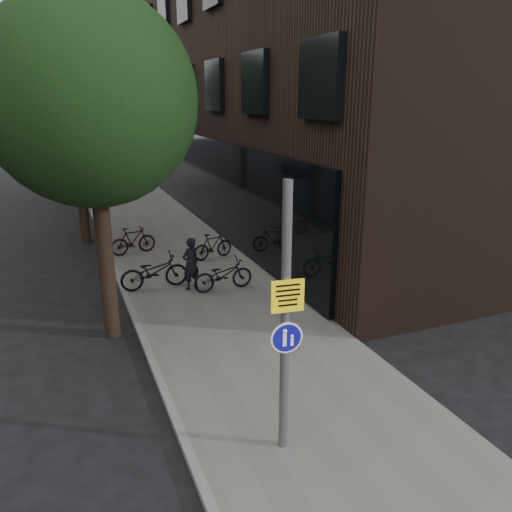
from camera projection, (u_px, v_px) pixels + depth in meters
ground at (297, 419)px, 8.69m from camera, size 120.00×120.00×0.00m
sidewalk at (177, 254)px, 17.60m from camera, size 4.50×60.00×0.12m
curb_edge at (112, 261)px, 16.79m from camera, size 0.15×60.00×0.13m
building_right_dark_brick at (263, 29)px, 28.40m from camera, size 12.00×40.00×18.00m
street_tree_near at (94, 109)px, 10.33m from camera, size 4.40×4.40×7.50m
street_tree_mid at (74, 104)px, 17.84m from camera, size 5.00×5.00×7.80m
street_tree_far at (65, 101)px, 25.79m from camera, size 5.00×5.00×7.80m
signpost at (285, 322)px, 7.23m from camera, size 0.49×0.14×4.20m
pedestrian at (191, 264)px, 14.05m from camera, size 0.65×0.55×1.51m
parked_bike_facade_near at (223, 275)px, 14.05m from camera, size 1.75×0.66×0.91m
parked_bike_facade_far at (213, 246)px, 16.80m from camera, size 1.52×0.77×0.88m
parked_bike_curb_near at (154, 272)px, 14.15m from camera, size 1.92×0.69×1.01m
parked_bike_curb_far at (133, 241)px, 17.30m from camera, size 1.64×0.70×0.95m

